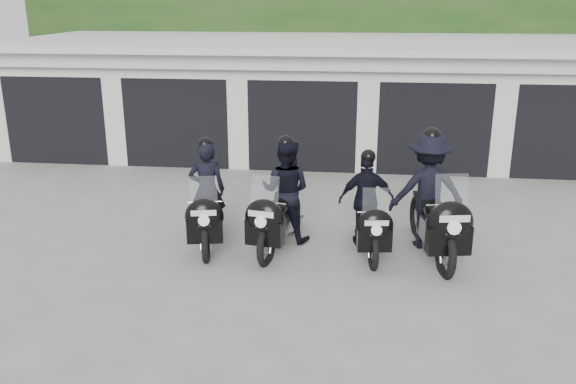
# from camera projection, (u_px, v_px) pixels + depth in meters

# --- Properties ---
(ground) EXTENTS (80.00, 80.00, 0.00)m
(ground) POSITION_uv_depth(u_px,v_px,m) (269.00, 263.00, 9.75)
(ground) COLOR gray
(ground) RESTS_ON ground
(garage_block) EXTENTS (16.40, 6.80, 2.96)m
(garage_block) POSITION_uv_depth(u_px,v_px,m) (311.00, 96.00, 16.93)
(garage_block) COLOR silver
(garage_block) RESTS_ON ground
(background_vegetation) EXTENTS (20.00, 3.90, 5.80)m
(background_vegetation) POSITION_uv_depth(u_px,v_px,m) (333.00, 36.00, 21.07)
(background_vegetation) COLOR #173613
(background_vegetation) RESTS_ON ground
(police_bike_a) EXTENTS (0.90, 2.11, 1.85)m
(police_bike_a) POSITION_uv_depth(u_px,v_px,m) (207.00, 202.00, 10.35)
(police_bike_a) COLOR black
(police_bike_a) RESTS_ON ground
(police_bike_b) EXTENTS (1.03, 2.19, 1.92)m
(police_bike_b) POSITION_uv_depth(u_px,v_px,m) (282.00, 199.00, 10.29)
(police_bike_b) COLOR black
(police_bike_b) RESTS_ON ground
(police_bike_c) EXTENTS (1.00, 1.98, 1.73)m
(police_bike_c) POSITION_uv_depth(u_px,v_px,m) (368.00, 207.00, 10.12)
(police_bike_c) COLOR black
(police_bike_c) RESTS_ON ground
(police_bike_d) EXTENTS (1.37, 2.42, 2.12)m
(police_bike_d) POSITION_uv_depth(u_px,v_px,m) (431.00, 199.00, 10.00)
(police_bike_d) COLOR black
(police_bike_d) RESTS_ON ground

